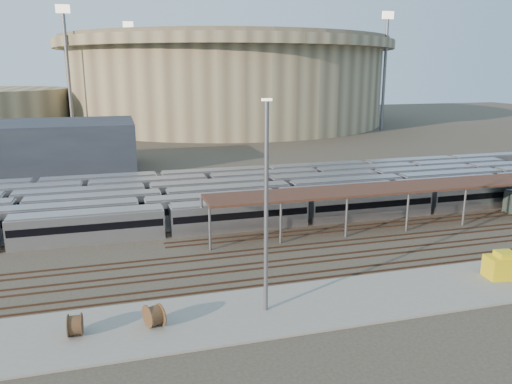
{
  "coord_description": "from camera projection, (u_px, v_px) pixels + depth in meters",
  "views": [
    {
      "loc": [
        -17.74,
        -52.5,
        20.42
      ],
      "look_at": [
        0.53,
        12.0,
        3.77
      ],
      "focal_mm": 35.0,
      "sensor_mm": 36.0,
      "label": 1
    }
  ],
  "objects": [
    {
      "name": "empty_tracks",
      "position": [
        294.0,
        262.0,
        53.94
      ],
      "size": [
        170.0,
        9.62,
        0.18
      ],
      "color": "#4C3323",
      "rests_on": "ground"
    },
    {
      "name": "stadium",
      "position": [
        227.0,
        79.0,
        192.0
      ],
      "size": [
        124.0,
        124.0,
        32.5
      ],
      "color": "#978B66",
      "rests_on": "ground"
    },
    {
      "name": "service_building",
      "position": [
        26.0,
        148.0,
        99.52
      ],
      "size": [
        42.0,
        20.0,
        10.0
      ],
      "primitive_type": "cube",
      "color": "#1E232D",
      "rests_on": "ground"
    },
    {
      "name": "floodlight_0",
      "position": [
        68.0,
        68.0,
        148.43
      ],
      "size": [
        4.0,
        1.0,
        38.4
      ],
      "color": "slate",
      "rests_on": "ground"
    },
    {
      "name": "apron",
      "position": [
        279.0,
        309.0,
        43.28
      ],
      "size": [
        50.0,
        9.0,
        0.2
      ],
      "primitive_type": "cube",
      "color": "gray",
      "rests_on": "ground"
    },
    {
      "name": "cable_reel_west",
      "position": [
        75.0,
        325.0,
        38.63
      ],
      "size": [
        1.04,
        1.82,
        1.79
      ],
      "primitive_type": "cylinder",
      "rotation": [
        0.0,
        1.57,
        -0.03
      ],
      "color": "brown",
      "rests_on": "apron"
    },
    {
      "name": "cable_reel_east",
      "position": [
        154.0,
        316.0,
        40.01
      ],
      "size": [
        1.67,
        2.13,
        1.87
      ],
      "primitive_type": "cylinder",
      "rotation": [
        0.0,
        1.57,
        0.39
      ],
      "color": "brown",
      "rests_on": "apron"
    },
    {
      "name": "ground",
      "position": [
        279.0,
        247.0,
        58.63
      ],
      "size": [
        420.0,
        420.0,
        0.0
      ],
      "primitive_type": "plane",
      "color": "#383026",
      "rests_on": "ground"
    },
    {
      "name": "floodlight_3",
      "position": [
        131.0,
        68.0,
        200.41
      ],
      "size": [
        4.0,
        1.0,
        38.4
      ],
      "color": "slate",
      "rests_on": "ground"
    },
    {
      "name": "yard_light_pole",
      "position": [
        266.0,
        209.0,
        40.83
      ],
      "size": [
        0.8,
        0.36,
        17.96
      ],
      "color": "slate",
      "rests_on": "apron"
    },
    {
      "name": "yellow_equipment",
      "position": [
        504.0,
        267.0,
        49.42
      ],
      "size": [
        3.73,
        2.63,
        2.16
      ],
      "primitive_type": "cube",
      "rotation": [
        0.0,
        0.0,
        -0.14
      ],
      "color": "gold",
      "rests_on": "apron"
    },
    {
      "name": "floodlight_2",
      "position": [
        385.0,
        68.0,
        165.56
      ],
      "size": [
        4.0,
        1.0,
        38.4
      ],
      "color": "slate",
      "rests_on": "ground"
    },
    {
      "name": "inspection_shed",
      "position": [
        426.0,
        187.0,
        66.99
      ],
      "size": [
        60.3,
        6.0,
        5.3
      ],
      "color": "slate",
      "rests_on": "ground"
    },
    {
      "name": "subway_trains",
      "position": [
        268.0,
        193.0,
        76.63
      ],
      "size": [
        123.33,
        23.9,
        3.6
      ],
      "color": "#B4B3B8",
      "rests_on": "ground"
    }
  ]
}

